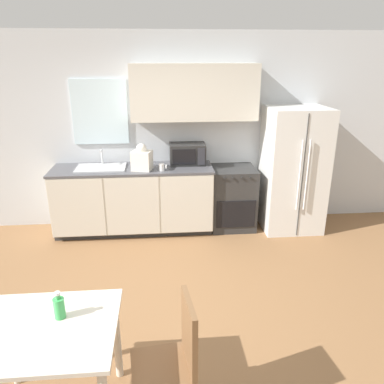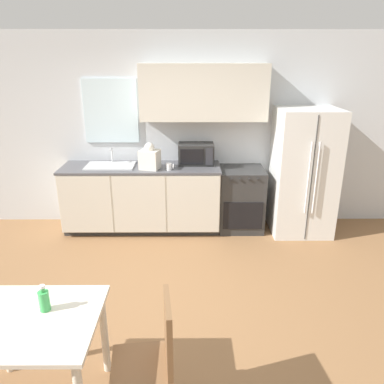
% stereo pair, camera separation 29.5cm
% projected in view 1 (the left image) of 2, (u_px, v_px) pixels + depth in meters
% --- Properties ---
extents(ground_plane, '(12.00, 12.00, 0.00)m').
position_uv_depth(ground_plane, '(154.00, 313.00, 3.65)').
color(ground_plane, olive).
extents(wall_back, '(12.00, 0.38, 2.70)m').
position_uv_depth(wall_back, '(158.00, 126.00, 5.25)').
color(wall_back, silver).
rests_on(wall_back, ground_plane).
extents(kitchen_counter, '(2.19, 0.65, 0.94)m').
position_uv_depth(kitchen_counter, '(134.00, 199.00, 5.25)').
color(kitchen_counter, '#333333').
rests_on(kitchen_counter, ground_plane).
extents(oven_range, '(0.62, 0.61, 0.89)m').
position_uv_depth(oven_range, '(232.00, 198.00, 5.40)').
color(oven_range, '#2D2D2D').
rests_on(oven_range, ground_plane).
extents(refrigerator, '(0.81, 0.77, 1.73)m').
position_uv_depth(refrigerator, '(293.00, 170.00, 5.26)').
color(refrigerator, silver).
rests_on(refrigerator, ground_plane).
extents(kitchen_sink, '(0.66, 0.42, 0.23)m').
position_uv_depth(kitchen_sink, '(101.00, 167.00, 5.06)').
color(kitchen_sink, '#B7BABC').
rests_on(kitchen_sink, kitchen_counter).
extents(microwave, '(0.49, 0.33, 0.29)m').
position_uv_depth(microwave, '(187.00, 154.00, 5.22)').
color(microwave, '#282828').
rests_on(microwave, kitchen_counter).
extents(coffee_mug, '(0.11, 0.08, 0.09)m').
position_uv_depth(coffee_mug, '(162.00, 167.00, 4.95)').
color(coffee_mug, white).
rests_on(coffee_mug, kitchen_counter).
extents(grocery_bag_0, '(0.30, 0.27, 0.36)m').
position_uv_depth(grocery_bag_0, '(142.00, 159.00, 4.95)').
color(grocery_bag_0, silver).
rests_on(grocery_bag_0, kitchen_counter).
extents(dining_table, '(0.90, 0.77, 0.75)m').
position_uv_depth(dining_table, '(48.00, 344.00, 2.40)').
color(dining_table, beige).
rests_on(dining_table, ground_plane).
extents(dining_chair_side, '(0.44, 0.44, 0.93)m').
position_uv_depth(dining_chair_side, '(177.00, 354.00, 2.44)').
color(dining_chair_side, brown).
rests_on(dining_chair_side, ground_plane).
extents(drink_bottle, '(0.07, 0.07, 0.19)m').
position_uv_depth(drink_bottle, '(59.00, 307.00, 2.43)').
color(drink_bottle, '#3FB259').
rests_on(drink_bottle, dining_table).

